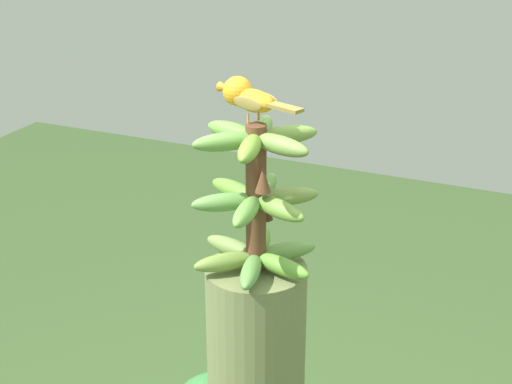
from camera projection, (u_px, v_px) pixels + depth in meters
The scene contains 2 objects.
banana_bunch at pixel (256, 199), 1.77m from camera, with size 0.31×0.30×0.35m.
perched_bird at pixel (247, 96), 1.72m from camera, with size 0.11×0.23×0.09m.
Camera 1 is at (1.49, 0.66, 2.19)m, focal length 54.80 mm.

